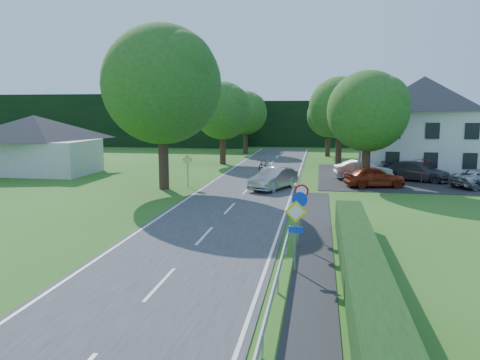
% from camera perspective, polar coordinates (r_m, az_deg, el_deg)
% --- Properties ---
extents(road, '(7.00, 80.00, 0.04)m').
position_cam_1_polar(road, '(29.04, -0.52, -2.70)').
color(road, '#353538').
rests_on(road, ground).
extents(parking_pad, '(14.00, 16.00, 0.04)m').
position_cam_1_polar(parking_pad, '(41.99, 19.13, 0.34)').
color(parking_pad, '#242426').
rests_on(parking_pad, ground).
extents(line_edge_left, '(0.12, 80.00, 0.01)m').
position_cam_1_polar(line_edge_left, '(29.77, -6.69, -2.43)').
color(line_edge_left, white).
rests_on(line_edge_left, road).
extents(line_edge_right, '(0.12, 80.00, 0.01)m').
position_cam_1_polar(line_edge_right, '(28.64, 5.90, -2.85)').
color(line_edge_right, white).
rests_on(line_edge_right, road).
extents(line_centre, '(0.12, 80.00, 0.01)m').
position_cam_1_polar(line_centre, '(29.03, -0.52, -2.65)').
color(line_centre, white).
rests_on(line_centre, road).
extents(tree_main, '(9.40, 9.40, 11.64)m').
position_cam_1_polar(tree_main, '(33.87, -9.45, 8.67)').
color(tree_main, '#275218').
rests_on(tree_main, ground).
extents(tree_left_far, '(7.00, 7.00, 8.58)m').
position_cam_1_polar(tree_left_far, '(49.08, -2.13, 6.94)').
color(tree_left_far, '#275218').
rests_on(tree_left_far, ground).
extents(tree_right_far, '(7.40, 7.40, 9.09)m').
position_cam_1_polar(tree_right_far, '(50.07, 12.03, 7.09)').
color(tree_right_far, '#275218').
rests_on(tree_right_far, ground).
extents(tree_left_back, '(6.60, 6.60, 8.07)m').
position_cam_1_polar(tree_left_back, '(60.80, 0.67, 7.03)').
color(tree_left_back, '#275218').
rests_on(tree_left_back, ground).
extents(tree_right_back, '(6.20, 6.20, 7.56)m').
position_cam_1_polar(tree_right_back, '(58.06, 10.71, 6.56)').
color(tree_right_back, '#275218').
rests_on(tree_right_back, ground).
extents(tree_right_mid, '(7.00, 7.00, 8.58)m').
position_cam_1_polar(tree_right_mid, '(36.21, 15.24, 6.06)').
color(tree_right_mid, '#275218').
rests_on(tree_right_mid, ground).
extents(treeline_left, '(44.00, 6.00, 8.00)m').
position_cam_1_polar(treeline_left, '(77.45, -15.67, 7.03)').
color(treeline_left, black).
rests_on(treeline_left, ground).
extents(treeline_right, '(30.00, 5.00, 7.00)m').
position_cam_1_polar(treeline_right, '(74.11, 12.07, 6.72)').
color(treeline_right, black).
rests_on(treeline_right, ground).
extents(bungalow_left, '(11.00, 6.50, 5.20)m').
position_cam_1_polar(bungalow_left, '(45.63, -23.69, 4.12)').
color(bungalow_left, '#B2B3AE').
rests_on(bungalow_left, ground).
extents(house_white, '(10.60, 8.40, 8.60)m').
position_cam_1_polar(house_white, '(44.93, 21.32, 6.36)').
color(house_white, silver).
rests_on(house_white, ground).
extents(streetlight, '(2.03, 0.18, 8.00)m').
position_cam_1_polar(streetlight, '(38.16, 14.32, 6.47)').
color(streetlight, gray).
rests_on(streetlight, ground).
extents(sign_priority_right, '(0.78, 0.09, 2.59)m').
position_cam_1_polar(sign_priority_right, '(16.49, 6.81, -5.21)').
color(sign_priority_right, gray).
rests_on(sign_priority_right, ground).
extents(sign_roundabout, '(0.64, 0.08, 2.37)m').
position_cam_1_polar(sign_roundabout, '(19.44, 7.27, -3.47)').
color(sign_roundabout, gray).
rests_on(sign_roundabout, ground).
extents(sign_speed_limit, '(0.64, 0.11, 2.37)m').
position_cam_1_polar(sign_speed_limit, '(21.37, 7.51, -2.11)').
color(sign_speed_limit, gray).
rests_on(sign_speed_limit, ground).
extents(sign_priority_left, '(0.78, 0.09, 2.44)m').
position_cam_1_polar(sign_priority_left, '(34.59, -6.40, 1.92)').
color(sign_priority_left, gray).
rests_on(sign_priority_left, ground).
extents(moving_car, '(3.38, 4.96, 1.55)m').
position_cam_1_polar(moving_car, '(33.57, 4.12, 0.19)').
color(moving_car, '#ACACB0').
rests_on(moving_car, road).
extents(motorcycle, '(1.35, 2.25, 1.12)m').
position_cam_1_polar(motorcycle, '(43.60, 2.94, 1.86)').
color(motorcycle, black).
rests_on(motorcycle, road).
extents(parked_car_red, '(4.64, 2.71, 1.48)m').
position_cam_1_polar(parked_car_red, '(35.82, 16.08, 0.36)').
color(parked_car_red, maroon).
rests_on(parked_car_red, parking_pad).
extents(parked_car_silver_a, '(4.82, 2.19, 1.53)m').
position_cam_1_polar(parked_car_silver_a, '(39.68, 14.76, 1.22)').
color(parked_car_silver_a, silver).
rests_on(parked_car_silver_a, parking_pad).
extents(parked_car_grey, '(5.66, 4.18, 1.52)m').
position_cam_1_polar(parked_car_grey, '(40.09, 20.71, 1.01)').
color(parked_car_grey, '#434447').
rests_on(parked_car_grey, parking_pad).
extents(parasol, '(2.82, 2.85, 1.99)m').
position_cam_1_polar(parasol, '(38.61, 21.34, 1.06)').
color(parasol, '#A72D0D').
rests_on(parasol, parking_pad).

